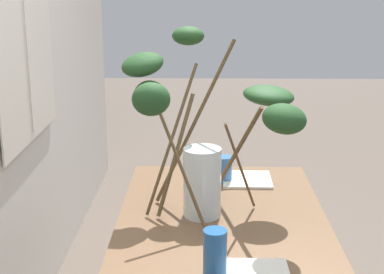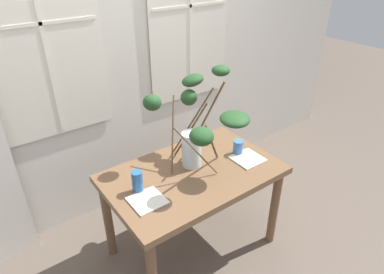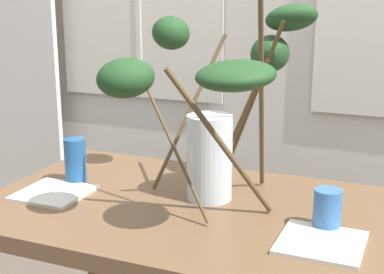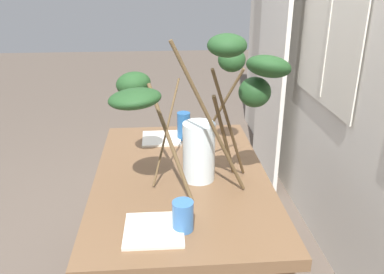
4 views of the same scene
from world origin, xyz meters
name	(u,v)px [view 2 (image 2 of 4)]	position (x,y,z in m)	size (l,w,h in m)	color
ground	(193,245)	(0.00, 0.00, 0.00)	(14.00, 14.00, 0.00)	brown
back_wall_with_windows	(122,35)	(0.00, 0.92, 1.49)	(5.33, 0.14, 2.98)	beige
dining_table	(193,183)	(0.00, 0.00, 0.63)	(1.21, 0.77, 0.73)	brown
vase_with_branches	(197,122)	(0.08, 0.07, 1.07)	(0.66, 0.73, 0.67)	silver
drinking_glass_blue_left	(137,182)	(-0.41, 0.04, 0.80)	(0.07, 0.07, 0.15)	#235693
drinking_glass_blue_right	(238,147)	(0.41, -0.02, 0.78)	(0.08, 0.08, 0.11)	#386BAD
plate_square_left	(147,201)	(-0.41, -0.08, 0.73)	(0.20, 0.20, 0.01)	silver
plate_square_right	(248,159)	(0.41, -0.12, 0.73)	(0.21, 0.21, 0.01)	silver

